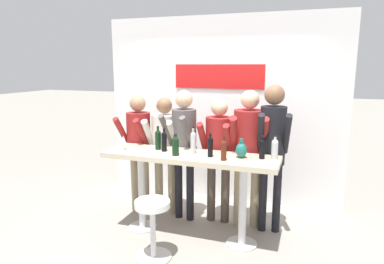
{
  "coord_description": "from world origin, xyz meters",
  "views": [
    {
      "loc": [
        1.32,
        -3.67,
        2.07
      ],
      "look_at": [
        0.0,
        0.09,
        1.29
      ],
      "focal_mm": 32.0,
      "sensor_mm": 36.0,
      "label": 1
    }
  ],
  "objects_px": {
    "wine_bottle_7": "(164,141)",
    "wine_bottle_0": "(275,148)",
    "wine_bottle_4": "(262,148)",
    "wine_bottle_5": "(193,142)",
    "tasting_table": "(190,169)",
    "person_far_left": "(138,141)",
    "wine_bottle_1": "(210,146)",
    "decorative_vase": "(241,150)",
    "wine_bottle_2": "(176,145)",
    "person_left": "(165,143)",
    "person_center_right": "(249,144)",
    "bar_stool": "(153,220)",
    "person_center_left": "(184,140)",
    "person_right": "(273,141)",
    "person_center": "(219,147)",
    "wine_bottle_6": "(224,149)",
    "wine_glass_0": "(123,140)",
    "wine_bottle_3": "(158,139)"
  },
  "relations": [
    {
      "from": "wine_bottle_7",
      "to": "wine_bottle_0",
      "type": "bearing_deg",
      "value": 3.49
    },
    {
      "from": "wine_bottle_4",
      "to": "wine_bottle_5",
      "type": "xyz_separation_m",
      "value": [
        -0.8,
        -0.04,
        0.02
      ]
    },
    {
      "from": "tasting_table",
      "to": "person_far_left",
      "type": "bearing_deg",
      "value": 153.53
    },
    {
      "from": "person_far_left",
      "to": "wine_bottle_1",
      "type": "bearing_deg",
      "value": -18.56
    },
    {
      "from": "person_far_left",
      "to": "decorative_vase",
      "type": "relative_size",
      "value": 7.58
    },
    {
      "from": "wine_bottle_1",
      "to": "wine_bottle_2",
      "type": "distance_m",
      "value": 0.4
    },
    {
      "from": "wine_bottle_1",
      "to": "person_left",
      "type": "bearing_deg",
      "value": 145.98
    },
    {
      "from": "wine_bottle_1",
      "to": "person_center_right",
      "type": "bearing_deg",
      "value": 57.4
    },
    {
      "from": "bar_stool",
      "to": "wine_bottle_5",
      "type": "xyz_separation_m",
      "value": [
        0.24,
        0.64,
        0.75
      ]
    },
    {
      "from": "person_center_right",
      "to": "decorative_vase",
      "type": "height_order",
      "value": "person_center_right"
    },
    {
      "from": "person_center_right",
      "to": "wine_bottle_2",
      "type": "xyz_separation_m",
      "value": [
        -0.74,
        -0.61,
        0.07
      ]
    },
    {
      "from": "tasting_table",
      "to": "person_center_left",
      "type": "distance_m",
      "value": 0.55
    },
    {
      "from": "person_center_left",
      "to": "wine_bottle_1",
      "type": "bearing_deg",
      "value": -35.2
    },
    {
      "from": "person_center_left",
      "to": "bar_stool",
      "type": "bearing_deg",
      "value": -80.29
    },
    {
      "from": "person_right",
      "to": "wine_bottle_0",
      "type": "xyz_separation_m",
      "value": [
        0.06,
        -0.35,
        -0.01
      ]
    },
    {
      "from": "wine_bottle_2",
      "to": "wine_bottle_7",
      "type": "distance_m",
      "value": 0.25
    },
    {
      "from": "tasting_table",
      "to": "wine_bottle_0",
      "type": "relative_size",
      "value": 7.73
    },
    {
      "from": "person_center",
      "to": "person_center_right",
      "type": "distance_m",
      "value": 0.4
    },
    {
      "from": "wine_bottle_0",
      "to": "wine_bottle_2",
      "type": "xyz_separation_m",
      "value": [
        -1.1,
        -0.22,
        -0.0
      ]
    },
    {
      "from": "wine_bottle_7",
      "to": "wine_bottle_2",
      "type": "bearing_deg",
      "value": -34.08
    },
    {
      "from": "wine_bottle_2",
      "to": "wine_bottle_6",
      "type": "distance_m",
      "value": 0.58
    },
    {
      "from": "wine_bottle_0",
      "to": "wine_glass_0",
      "type": "distance_m",
      "value": 1.82
    },
    {
      "from": "person_far_left",
      "to": "wine_bottle_4",
      "type": "distance_m",
      "value": 1.8
    },
    {
      "from": "wine_bottle_1",
      "to": "wine_bottle_6",
      "type": "distance_m",
      "value": 0.2
    },
    {
      "from": "person_center",
      "to": "wine_bottle_4",
      "type": "bearing_deg",
      "value": -34.75
    },
    {
      "from": "wine_bottle_7",
      "to": "person_center_left",
      "type": "bearing_deg",
      "value": 76.07
    },
    {
      "from": "wine_bottle_4",
      "to": "person_center",
      "type": "bearing_deg",
      "value": 144.75
    },
    {
      "from": "wine_bottle_2",
      "to": "decorative_vase",
      "type": "bearing_deg",
      "value": 12.09
    },
    {
      "from": "wine_bottle_6",
      "to": "decorative_vase",
      "type": "xyz_separation_m",
      "value": [
        0.16,
        0.18,
        -0.04
      ]
    },
    {
      "from": "wine_bottle_1",
      "to": "wine_bottle_5",
      "type": "xyz_separation_m",
      "value": [
        -0.23,
        0.07,
        0.02
      ]
    },
    {
      "from": "wine_bottle_1",
      "to": "wine_bottle_4",
      "type": "xyz_separation_m",
      "value": [
        0.57,
        0.11,
        -0.01
      ]
    },
    {
      "from": "person_right",
      "to": "wine_bottle_3",
      "type": "bearing_deg",
      "value": -173.83
    },
    {
      "from": "wine_bottle_3",
      "to": "wine_glass_0",
      "type": "relative_size",
      "value": 1.65
    },
    {
      "from": "wine_glass_0",
      "to": "bar_stool",
      "type": "bearing_deg",
      "value": -39.75
    },
    {
      "from": "tasting_table",
      "to": "person_center_right",
      "type": "height_order",
      "value": "person_center_right"
    },
    {
      "from": "person_right",
      "to": "wine_bottle_7",
      "type": "relative_size",
      "value": 6.37
    },
    {
      "from": "person_center",
      "to": "person_right",
      "type": "bearing_deg",
      "value": -4.57
    },
    {
      "from": "wine_bottle_3",
      "to": "wine_bottle_7",
      "type": "xyz_separation_m",
      "value": [
        0.11,
        -0.06,
        -0.0
      ]
    },
    {
      "from": "person_center",
      "to": "wine_bottle_6",
      "type": "xyz_separation_m",
      "value": [
        0.23,
        -0.64,
        0.14
      ]
    },
    {
      "from": "person_left",
      "to": "wine_bottle_6",
      "type": "xyz_separation_m",
      "value": [
        0.99,
        -0.64,
        0.15
      ]
    },
    {
      "from": "person_far_left",
      "to": "person_right",
      "type": "height_order",
      "value": "person_right"
    },
    {
      "from": "wine_bottle_0",
      "to": "wine_bottle_6",
      "type": "relative_size",
      "value": 0.99
    },
    {
      "from": "tasting_table",
      "to": "person_center_left",
      "type": "relative_size",
      "value": 1.19
    },
    {
      "from": "wine_bottle_0",
      "to": "person_far_left",
      "type": "bearing_deg",
      "value": 169.53
    },
    {
      "from": "person_center",
      "to": "decorative_vase",
      "type": "distance_m",
      "value": 0.62
    },
    {
      "from": "person_center",
      "to": "wine_bottle_3",
      "type": "bearing_deg",
      "value": -146.98
    },
    {
      "from": "person_center_right",
      "to": "person_far_left",
      "type": "bearing_deg",
      "value": 172.56
    },
    {
      "from": "wine_bottle_2",
      "to": "wine_bottle_4",
      "type": "relative_size",
      "value": 0.97
    },
    {
      "from": "person_center_left",
      "to": "wine_bottle_4",
      "type": "height_order",
      "value": "person_center_left"
    },
    {
      "from": "person_left",
      "to": "person_far_left",
      "type": "bearing_deg",
      "value": -175.23
    }
  ]
}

